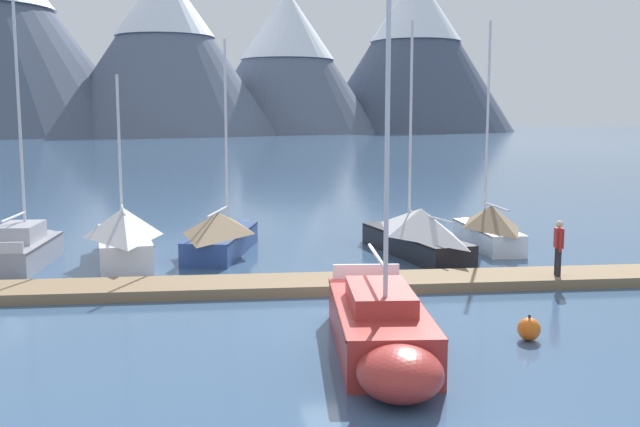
# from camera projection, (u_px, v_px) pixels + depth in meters

# --- Properties ---
(ground_plane) EXTENTS (700.00, 700.00, 0.00)m
(ground_plane) POSITION_uv_depth(u_px,v_px,m) (355.00, 326.00, 17.83)
(ground_plane) COLOR #38567A
(mountain_central_massif) EXTENTS (61.37, 61.37, 45.76)m
(mountain_central_massif) POSITION_uv_depth(u_px,v_px,m) (165.00, 47.00, 198.62)
(mountain_central_massif) COLOR slate
(mountain_central_massif) RESTS_ON ground
(mountain_shoulder_ridge) EXTENTS (56.49, 56.49, 43.30)m
(mountain_shoulder_ridge) POSITION_uv_depth(u_px,v_px,m) (287.00, 58.00, 223.36)
(mountain_shoulder_ridge) COLOR slate
(mountain_shoulder_ridge) RESTS_ON ground
(mountain_east_summit) EXTENTS (65.96, 65.96, 52.51)m
(mountain_east_summit) POSITION_uv_depth(u_px,v_px,m) (415.00, 48.00, 242.34)
(mountain_east_summit) COLOR #424C60
(mountain_east_summit) RESTS_ON ground
(dock) EXTENTS (23.60, 2.72, 0.30)m
(dock) POSITION_uv_depth(u_px,v_px,m) (330.00, 284.00, 21.73)
(dock) COLOR #846B4C
(dock) RESTS_ON ground
(sailboat_nearest_berth) EXTENTS (2.03, 6.02, 9.30)m
(sailboat_nearest_berth) POSITION_uv_depth(u_px,v_px,m) (25.00, 247.00, 25.52)
(sailboat_nearest_berth) COLOR #93939E
(sailboat_nearest_berth) RESTS_ON ground
(sailboat_second_berth) EXTENTS (2.69, 7.05, 6.58)m
(sailboat_second_berth) POSITION_uv_depth(u_px,v_px,m) (123.00, 235.00, 25.84)
(sailboat_second_berth) COLOR silver
(sailboat_second_berth) RESTS_ON ground
(sailboat_mid_dock_port) EXTENTS (3.29, 7.08, 7.98)m
(sailboat_mid_dock_port) POSITION_uv_depth(u_px,v_px,m) (223.00, 233.00, 27.46)
(sailboat_mid_dock_port) COLOR navy
(sailboat_mid_dock_port) RESTS_ON ground
(sailboat_mid_dock_starboard) EXTENTS (2.39, 6.57, 7.57)m
(sailboat_mid_dock_starboard) POSITION_uv_depth(u_px,v_px,m) (382.00, 329.00, 15.47)
(sailboat_mid_dock_starboard) COLOR #B2332D
(sailboat_mid_dock_starboard) RESTS_ON ground
(sailboat_far_berth) EXTENTS (2.88, 7.16, 8.55)m
(sailboat_far_berth) POSITION_uv_depth(u_px,v_px,m) (415.00, 232.00, 26.83)
(sailboat_far_berth) COLOR black
(sailboat_far_berth) RESTS_ON ground
(sailboat_outer_slip) EXTENTS (1.70, 5.89, 8.74)m
(sailboat_outer_slip) POSITION_uv_depth(u_px,v_px,m) (487.00, 226.00, 28.60)
(sailboat_outer_slip) COLOR white
(sailboat_outer_slip) RESTS_ON ground
(person_on_dock) EXTENTS (0.30, 0.58, 1.69)m
(person_on_dock) POSITION_uv_depth(u_px,v_px,m) (559.00, 245.00, 22.01)
(person_on_dock) COLOR #232328
(person_on_dock) RESTS_ON dock
(mooring_buoy_channel_marker) EXTENTS (0.53, 0.53, 0.61)m
(mooring_buoy_channel_marker) POSITION_uv_depth(u_px,v_px,m) (529.00, 329.00, 16.70)
(mooring_buoy_channel_marker) COLOR orange
(mooring_buoy_channel_marker) RESTS_ON ground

